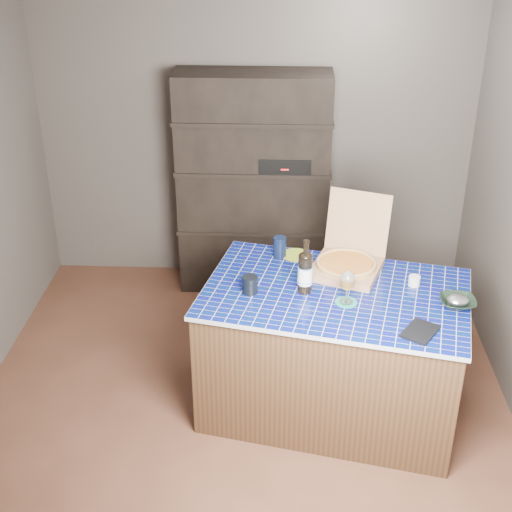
{
  "coord_description": "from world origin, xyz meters",
  "views": [
    {
      "loc": [
        0.25,
        -3.8,
        3.05
      ],
      "look_at": [
        0.09,
        0.0,
        1.06
      ],
      "focal_mm": 50.0,
      "sensor_mm": 36.0,
      "label": 1
    }
  ],
  "objects_px": {
    "mead_bottle": "(305,272)",
    "dvd_case": "(420,332)",
    "bowl": "(458,302)",
    "pizza_box": "(347,262)",
    "wine_glass": "(347,281)",
    "kitchen_island": "(332,351)"
  },
  "relations": [
    {
      "from": "mead_bottle",
      "to": "dvd_case",
      "type": "height_order",
      "value": "mead_bottle"
    },
    {
      "from": "mead_bottle",
      "to": "wine_glass",
      "type": "distance_m",
      "value": 0.27
    },
    {
      "from": "bowl",
      "to": "dvd_case",
      "type": "bearing_deg",
      "value": -131.94
    },
    {
      "from": "kitchen_island",
      "to": "dvd_case",
      "type": "height_order",
      "value": "dvd_case"
    },
    {
      "from": "kitchen_island",
      "to": "bowl",
      "type": "relative_size",
      "value": 8.45
    },
    {
      "from": "mead_bottle",
      "to": "bowl",
      "type": "height_order",
      "value": "mead_bottle"
    },
    {
      "from": "pizza_box",
      "to": "dvd_case",
      "type": "xyz_separation_m",
      "value": [
        0.35,
        -0.7,
        -0.05
      ]
    },
    {
      "from": "mead_bottle",
      "to": "bowl",
      "type": "relative_size",
      "value": 1.66
    },
    {
      "from": "bowl",
      "to": "kitchen_island",
      "type": "bearing_deg",
      "value": 169.0
    },
    {
      "from": "wine_glass",
      "to": "dvd_case",
      "type": "bearing_deg",
      "value": -37.95
    },
    {
      "from": "wine_glass",
      "to": "mead_bottle",
      "type": "bearing_deg",
      "value": 153.14
    },
    {
      "from": "wine_glass",
      "to": "dvd_case",
      "type": "xyz_separation_m",
      "value": [
        0.38,
        -0.3,
        -0.14
      ]
    },
    {
      "from": "pizza_box",
      "to": "bowl",
      "type": "bearing_deg",
      "value": -14.09
    },
    {
      "from": "bowl",
      "to": "mead_bottle",
      "type": "bearing_deg",
      "value": 171.47
    },
    {
      "from": "mead_bottle",
      "to": "dvd_case",
      "type": "xyz_separation_m",
      "value": [
        0.63,
        -0.42,
        -0.13
      ]
    },
    {
      "from": "mead_bottle",
      "to": "dvd_case",
      "type": "relative_size",
      "value": 1.59
    },
    {
      "from": "pizza_box",
      "to": "mead_bottle",
      "type": "xyz_separation_m",
      "value": [
        -0.27,
        -0.27,
        0.07
      ]
    },
    {
      "from": "bowl",
      "to": "wine_glass",
      "type": "bearing_deg",
      "value": 179.08
    },
    {
      "from": "kitchen_island",
      "to": "wine_glass",
      "type": "xyz_separation_m",
      "value": [
        0.05,
        -0.12,
        0.58
      ]
    },
    {
      "from": "kitchen_island",
      "to": "pizza_box",
      "type": "bearing_deg",
      "value": 85.08
    },
    {
      "from": "dvd_case",
      "to": "bowl",
      "type": "distance_m",
      "value": 0.39
    },
    {
      "from": "kitchen_island",
      "to": "wine_glass",
      "type": "bearing_deg",
      "value": -54.94
    }
  ]
}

